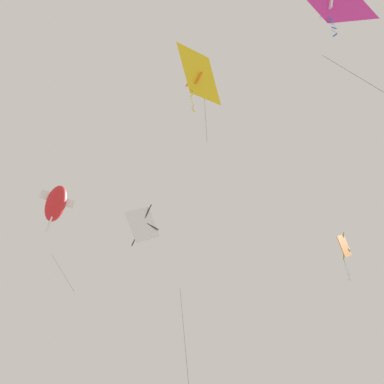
{
  "coord_description": "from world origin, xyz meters",
  "views": [
    {
      "loc": [
        11.97,
        3.55,
        16.15
      ],
      "look_at": [
        -2.73,
        -0.48,
        34.73
      ],
      "focal_mm": 55.91,
      "sensor_mm": 36.0,
      "label": 1
    }
  ],
  "objects_px": {
    "kite_diamond_mid_left": "(344,246)",
    "kite_delta_near_left": "(198,76)",
    "kite_diamond_near_right": "(143,228)",
    "kite_fish_low_drifter": "(56,204)"
  },
  "relations": [
    {
      "from": "kite_delta_near_left",
      "to": "kite_fish_low_drifter",
      "type": "height_order",
      "value": "kite_fish_low_drifter"
    },
    {
      "from": "kite_fish_low_drifter",
      "to": "kite_delta_near_left",
      "type": "bearing_deg",
      "value": -71.73
    },
    {
      "from": "kite_diamond_mid_left",
      "to": "kite_diamond_near_right",
      "type": "bearing_deg",
      "value": 145.55
    },
    {
      "from": "kite_fish_low_drifter",
      "to": "kite_diamond_mid_left",
      "type": "bearing_deg",
      "value": -40.98
    },
    {
      "from": "kite_delta_near_left",
      "to": "kite_diamond_mid_left",
      "type": "xyz_separation_m",
      "value": [
        -5.53,
        4.6,
        -6.69
      ]
    },
    {
      "from": "kite_diamond_mid_left",
      "to": "kite_delta_near_left",
      "type": "bearing_deg",
      "value": 153.29
    },
    {
      "from": "kite_diamond_mid_left",
      "to": "kite_diamond_near_right",
      "type": "distance_m",
      "value": 9.26
    },
    {
      "from": "kite_delta_near_left",
      "to": "kite_diamond_near_right",
      "type": "height_order",
      "value": "kite_delta_near_left"
    },
    {
      "from": "kite_fish_low_drifter",
      "to": "kite_diamond_mid_left",
      "type": "distance_m",
      "value": 15.44
    },
    {
      "from": "kite_diamond_near_right",
      "to": "kite_diamond_mid_left",
      "type": "bearing_deg",
      "value": -31.41
    }
  ]
}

